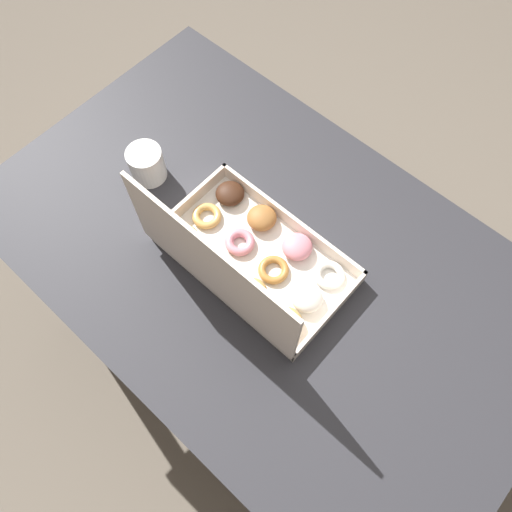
{
  "coord_description": "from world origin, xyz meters",
  "views": [
    {
      "loc": [
        -0.29,
        0.35,
        1.68
      ],
      "look_at": [
        0.01,
        0.02,
        0.74
      ],
      "focal_mm": 35.0,
      "sensor_mm": 36.0,
      "label": 1
    }
  ],
  "objects": [
    {
      "name": "dining_table",
      "position": [
        0.0,
        0.0,
        0.62
      ],
      "size": [
        1.24,
        0.76,
        0.72
      ],
      "color": "#2D2D33",
      "rests_on": "ground_plane"
    },
    {
      "name": "donut_box",
      "position": [
        0.0,
        0.05,
        0.77
      ],
      "size": [
        0.4,
        0.24,
        0.26
      ],
      "color": "silver",
      "rests_on": "dining_table"
    },
    {
      "name": "coffee_mug",
      "position": [
        0.34,
        0.02,
        0.76
      ],
      "size": [
        0.08,
        0.08,
        0.08
      ],
      "color": "white",
      "rests_on": "dining_table"
    },
    {
      "name": "ground_plane",
      "position": [
        0.0,
        0.0,
        0.0
      ],
      "size": [
        8.0,
        8.0,
        0.0
      ],
      "primitive_type": "plane",
      "color": "#6B6054"
    }
  ]
}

